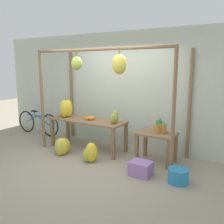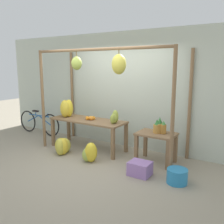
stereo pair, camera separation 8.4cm
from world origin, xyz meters
TOP-DOWN VIEW (x-y plane):
  - ground_plane at (0.00, 0.00)m, footprint 20.00×20.00m
  - shop_wall_back at (0.00, 1.50)m, footprint 8.00×0.08m
  - stall_awning at (0.07, 0.58)m, footprint 3.32×1.24m
  - display_table_main at (-0.59, 0.77)m, footprint 1.88×0.67m
  - display_table_side at (1.14, 0.83)m, footprint 0.78×0.55m
  - banana_pile_on_table at (-1.25, 0.74)m, footprint 0.46×0.46m
  - orange_pile at (-0.49, 0.77)m, footprint 0.20×0.19m
  - pineapple_cluster at (1.18, 0.88)m, footprint 0.26×0.23m
  - banana_pile_ground_left at (-0.88, 0.16)m, footprint 0.48×0.51m
  - banana_pile_ground_right at (-0.05, 0.12)m, footprint 0.38×0.35m
  - fruit_crate_white at (1.13, 0.10)m, footprint 0.39×0.32m
  - blue_bucket at (1.81, 0.15)m, footprint 0.36×0.36m
  - parked_bicycle at (-2.64, 1.06)m, footprint 1.62×0.08m
  - papaya_pile at (0.16, 0.76)m, footprint 0.18×0.25m

SIDE VIEW (x-z plane):
  - ground_plane at x=0.00m, z-range 0.00..0.00m
  - blue_bucket at x=1.81m, z-range 0.00..0.25m
  - fruit_crate_white at x=1.13m, z-range 0.00..0.25m
  - banana_pile_ground_left at x=-0.88m, z-range -0.01..0.38m
  - banana_pile_ground_right at x=-0.05m, z-range -0.02..0.40m
  - parked_bicycle at x=-2.64m, z-range -0.01..0.69m
  - display_table_side at x=1.14m, z-range 0.17..0.80m
  - display_table_main at x=-0.59m, z-range 0.27..1.00m
  - pineapple_cluster at x=1.18m, z-range 0.60..0.92m
  - orange_pile at x=-0.49m, z-range 0.72..0.82m
  - papaya_pile at x=0.16m, z-range 0.71..1.00m
  - banana_pile_on_table at x=-1.25m, z-range 0.70..1.14m
  - shop_wall_back at x=0.00m, z-range 0.00..2.80m
  - stall_awning at x=0.07m, z-range 0.50..2.84m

